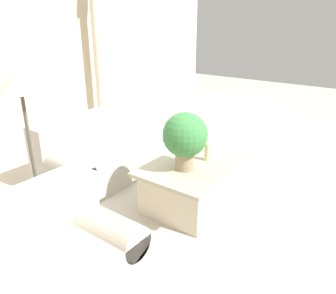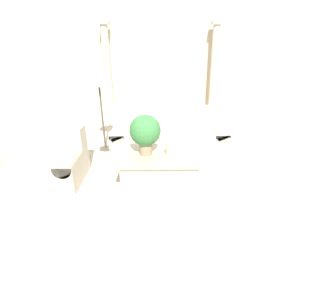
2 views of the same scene
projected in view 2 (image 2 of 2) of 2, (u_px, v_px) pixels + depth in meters
ground_plane at (155, 170)px, 4.48m from camera, size 16.00×16.00×0.00m
wall_back at (157, 58)px, 6.33m from camera, size 10.00×0.06×3.20m
sofa_long at (170, 133)px, 5.21m from camera, size 2.22×0.86×0.80m
loveseat at (41, 161)px, 4.05m from camera, size 1.26×0.86×0.80m
coffee_table at (160, 168)px, 4.00m from camera, size 1.25×0.84×0.49m
potted_plant at (145, 132)px, 3.78m from camera, size 0.45×0.45×0.60m
pillar_candle at (169, 150)px, 3.82m from camera, size 0.08×0.08×0.20m
floor_lamp at (99, 83)px, 4.75m from camera, size 0.43×0.43×1.52m
column_left at (108, 76)px, 6.19m from camera, size 0.23×0.23×2.39m
column_right at (214, 76)px, 6.23m from camera, size 0.23×0.23×2.39m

